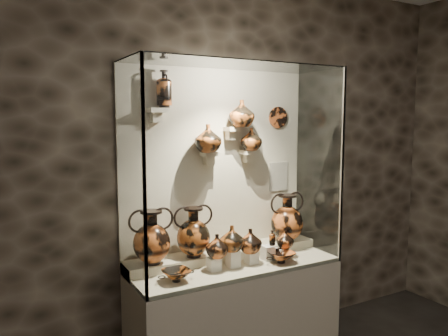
# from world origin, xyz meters

# --- Properties ---
(wall_back) EXTENTS (5.00, 0.02, 3.20)m
(wall_back) POSITION_xyz_m (0.00, 2.50, 1.60)
(wall_back) COLOR black
(wall_back) RESTS_ON ground
(plinth) EXTENTS (1.70, 0.60, 0.80)m
(plinth) POSITION_xyz_m (0.00, 2.18, 0.40)
(plinth) COLOR beige
(plinth) RESTS_ON floor
(front_tier) EXTENTS (1.68, 0.58, 0.03)m
(front_tier) POSITION_xyz_m (0.00, 2.18, 0.82)
(front_tier) COLOR #C3B697
(front_tier) RESTS_ON plinth
(rear_tier) EXTENTS (1.70, 0.25, 0.10)m
(rear_tier) POSITION_xyz_m (0.00, 2.35, 0.85)
(rear_tier) COLOR #C3B697
(rear_tier) RESTS_ON plinth
(back_panel) EXTENTS (1.70, 0.03, 1.60)m
(back_panel) POSITION_xyz_m (0.00, 2.50, 1.60)
(back_panel) COLOR beige
(back_panel) RESTS_ON plinth
(glass_front) EXTENTS (1.70, 0.01, 1.60)m
(glass_front) POSITION_xyz_m (0.00, 1.88, 1.60)
(glass_front) COLOR white
(glass_front) RESTS_ON plinth
(glass_left) EXTENTS (0.01, 0.60, 1.60)m
(glass_left) POSITION_xyz_m (-0.85, 2.18, 1.60)
(glass_left) COLOR white
(glass_left) RESTS_ON plinth
(glass_right) EXTENTS (0.01, 0.60, 1.60)m
(glass_right) POSITION_xyz_m (0.85, 2.18, 1.60)
(glass_right) COLOR white
(glass_right) RESTS_ON plinth
(glass_top) EXTENTS (1.70, 0.60, 0.01)m
(glass_top) POSITION_xyz_m (0.00, 2.18, 2.40)
(glass_top) COLOR white
(glass_top) RESTS_ON back_panel
(frame_post_left) EXTENTS (0.02, 0.02, 1.60)m
(frame_post_left) POSITION_xyz_m (-0.84, 1.89, 1.60)
(frame_post_left) COLOR gray
(frame_post_left) RESTS_ON plinth
(frame_post_right) EXTENTS (0.02, 0.02, 1.60)m
(frame_post_right) POSITION_xyz_m (0.84, 1.89, 1.60)
(frame_post_right) COLOR gray
(frame_post_right) RESTS_ON plinth
(pedestal_a) EXTENTS (0.09, 0.09, 0.10)m
(pedestal_a) POSITION_xyz_m (-0.22, 2.13, 0.88)
(pedestal_a) COLOR white
(pedestal_a) RESTS_ON front_tier
(pedestal_b) EXTENTS (0.09, 0.09, 0.13)m
(pedestal_b) POSITION_xyz_m (-0.05, 2.13, 0.90)
(pedestal_b) COLOR white
(pedestal_b) RESTS_ON front_tier
(pedestal_c) EXTENTS (0.09, 0.09, 0.09)m
(pedestal_c) POSITION_xyz_m (0.12, 2.13, 0.88)
(pedestal_c) COLOR white
(pedestal_c) RESTS_ON front_tier
(pedestal_d) EXTENTS (0.09, 0.09, 0.12)m
(pedestal_d) POSITION_xyz_m (0.28, 2.13, 0.89)
(pedestal_d) COLOR white
(pedestal_d) RESTS_ON front_tier
(pedestal_e) EXTENTS (0.09, 0.09, 0.08)m
(pedestal_e) POSITION_xyz_m (0.42, 2.13, 0.87)
(pedestal_e) COLOR white
(pedestal_e) RESTS_ON front_tier
(bracket_ul) EXTENTS (0.14, 0.12, 0.04)m
(bracket_ul) POSITION_xyz_m (-0.55, 2.42, 2.05)
(bracket_ul) COLOR beige
(bracket_ul) RESTS_ON back_panel
(bracket_ca) EXTENTS (0.14, 0.12, 0.04)m
(bracket_ca) POSITION_xyz_m (-0.10, 2.42, 1.70)
(bracket_ca) COLOR beige
(bracket_ca) RESTS_ON back_panel
(bracket_cb) EXTENTS (0.10, 0.12, 0.04)m
(bracket_cb) POSITION_xyz_m (0.10, 2.42, 1.90)
(bracket_cb) COLOR beige
(bracket_cb) RESTS_ON back_panel
(bracket_cc) EXTENTS (0.14, 0.12, 0.04)m
(bracket_cc) POSITION_xyz_m (0.28, 2.42, 1.70)
(bracket_cc) COLOR beige
(bracket_cc) RESTS_ON back_panel
(amphora_left) EXTENTS (0.44, 0.44, 0.41)m
(amphora_left) POSITION_xyz_m (-0.65, 2.31, 1.11)
(amphora_left) COLOR #C55D25
(amphora_left) RESTS_ON rear_tier
(amphora_mid) EXTENTS (0.41, 0.41, 0.40)m
(amphora_mid) POSITION_xyz_m (-0.31, 2.31, 1.10)
(amphora_mid) COLOR #A04D1C
(amphora_mid) RESTS_ON rear_tier
(amphora_right) EXTENTS (0.42, 0.42, 0.43)m
(amphora_right) POSITION_xyz_m (0.60, 2.30, 1.11)
(amphora_right) COLOR #C55D25
(amphora_right) RESTS_ON rear_tier
(jug_a) EXTENTS (0.23, 0.23, 0.18)m
(jug_a) POSITION_xyz_m (-0.20, 2.11, 1.02)
(jug_a) COLOR #C55D25
(jug_a) RESTS_ON pedestal_a
(jug_b) EXTENTS (0.21, 0.21, 0.20)m
(jug_b) POSITION_xyz_m (-0.07, 2.12, 1.06)
(jug_b) COLOR #A04D1C
(jug_b) RESTS_ON pedestal_b
(jug_c) EXTENTS (0.20, 0.20, 0.19)m
(jug_c) POSITION_xyz_m (0.10, 2.12, 1.02)
(jug_c) COLOR #C55D25
(jug_c) RESTS_ON pedestal_c
(jug_e) EXTENTS (0.17, 0.17, 0.15)m
(jug_e) POSITION_xyz_m (0.44, 2.11, 0.99)
(jug_e) COLOR #C55D25
(jug_e) RESTS_ON pedestal_e
(lekythos_small) EXTENTS (0.06, 0.06, 0.14)m
(lekythos_small) POSITION_xyz_m (0.32, 2.12, 1.02)
(lekythos_small) COLOR #A04D1C
(lekythos_small) RESTS_ON pedestal_d
(kylix_left) EXTENTS (0.28, 0.25, 0.10)m
(kylix_left) POSITION_xyz_m (-0.56, 2.06, 0.88)
(kylix_left) COLOR #A04D1C
(kylix_left) RESTS_ON front_tier
(kylix_right) EXTENTS (0.32, 0.29, 0.11)m
(kylix_right) POSITION_xyz_m (0.34, 2.02, 0.88)
(kylix_right) COLOR #C55D25
(kylix_right) RESTS_ON front_tier
(lekythos_tall) EXTENTS (0.14, 0.14, 0.32)m
(lekythos_tall) POSITION_xyz_m (-0.50, 2.41, 2.23)
(lekythos_tall) COLOR #C55D25
(lekythos_tall) RESTS_ON bracket_ul
(ovoid_vase_a) EXTENTS (0.25, 0.25, 0.23)m
(ovoid_vase_a) POSITION_xyz_m (-0.15, 2.36, 1.83)
(ovoid_vase_a) COLOR #A04D1C
(ovoid_vase_a) RESTS_ON bracket_ca
(ovoid_vase_b) EXTENTS (0.27, 0.27, 0.22)m
(ovoid_vase_b) POSITION_xyz_m (0.16, 2.36, 2.03)
(ovoid_vase_b) COLOR #A04D1C
(ovoid_vase_b) RESTS_ON bracket_cb
(ovoid_vase_c) EXTENTS (0.21, 0.21, 0.19)m
(ovoid_vase_c) POSITION_xyz_m (0.27, 2.38, 1.81)
(ovoid_vase_c) COLOR #A04D1C
(ovoid_vase_c) RESTS_ON bracket_cc
(wall_plate) EXTENTS (0.19, 0.02, 0.19)m
(wall_plate) POSITION_xyz_m (0.61, 2.47, 2.00)
(wall_plate) COLOR #BB5424
(wall_plate) RESTS_ON back_panel
(info_placard) EXTENTS (0.20, 0.01, 0.26)m
(info_placard) POSITION_xyz_m (0.63, 2.47, 1.46)
(info_placard) COLOR beige
(info_placard) RESTS_ON back_panel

